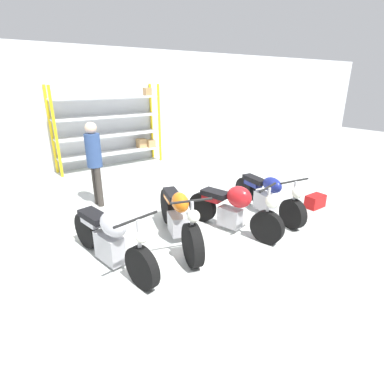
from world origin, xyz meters
TOP-DOWN VIEW (x-y plane):
  - ground_plane at (0.00, 0.00)m, footprint 30.00×30.00m
  - back_wall at (0.00, 5.79)m, footprint 30.00×0.08m
  - shelving_rack at (0.60, 5.44)m, footprint 3.37×0.63m
  - motorcycle_silver at (-1.72, 0.08)m, footprint 0.69×2.12m
  - motorcycle_orange at (-0.50, 0.10)m, footprint 0.93×2.14m
  - motorcycle_red at (0.50, -0.20)m, footprint 0.75×1.93m
  - motorcycle_blue at (1.61, -0.03)m, footprint 0.67×2.05m
  - person_browsing at (-1.07, 2.48)m, footprint 0.34×0.34m
  - toolbox at (2.73, -0.44)m, footprint 0.44×0.26m

SIDE VIEW (x-z plane):
  - ground_plane at x=0.00m, z-range 0.00..0.00m
  - toolbox at x=2.73m, z-range 0.00..0.28m
  - motorcycle_blue at x=1.61m, z-range -0.07..0.87m
  - motorcycle_orange at x=-0.50m, z-range -0.08..0.96m
  - motorcycle_silver at x=-1.72m, z-range -0.07..0.95m
  - motorcycle_red at x=0.50m, z-range -0.04..0.97m
  - person_browsing at x=-1.07m, z-range 0.17..2.00m
  - shelving_rack at x=0.60m, z-range -0.03..2.48m
  - back_wall at x=0.00m, z-range 0.00..3.60m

